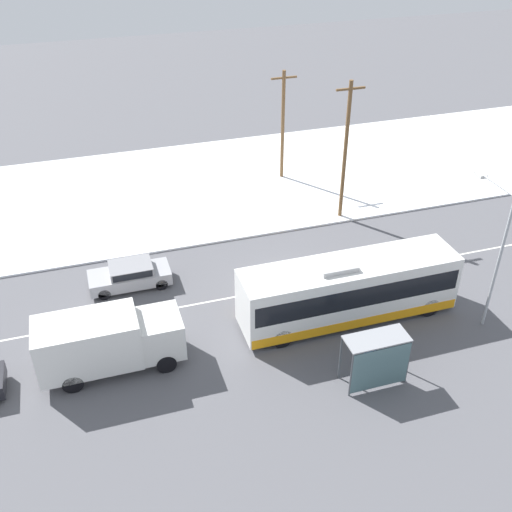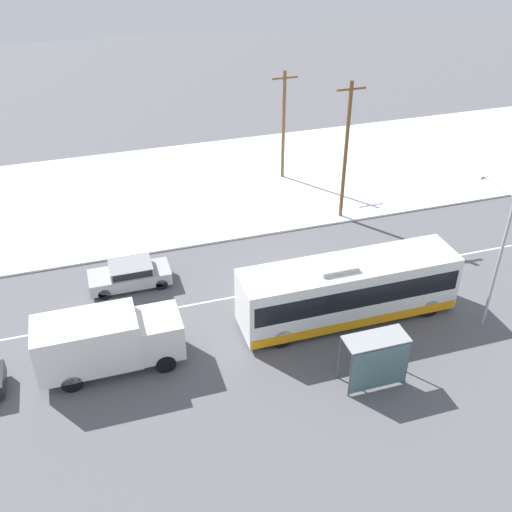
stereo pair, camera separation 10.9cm
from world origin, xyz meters
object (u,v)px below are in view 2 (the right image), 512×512
at_px(pedestrian_at_stop, 371,347).
at_px(streetlamp, 495,239).
at_px(box_truck, 106,340).
at_px(sedan_car, 130,274).
at_px(utility_pole_snowlot, 284,124).
at_px(city_bus, 348,290).
at_px(utility_pole_roadside, 346,150).
at_px(bus_shelter, 378,356).

bearing_deg(pedestrian_at_stop, streetlamp, 12.97).
bearing_deg(box_truck, sedan_car, 74.00).
height_order(sedan_car, streetlamp, streetlamp).
relative_size(sedan_car, pedestrian_at_stop, 2.39).
bearing_deg(utility_pole_snowlot, city_bus, -98.08).
bearing_deg(city_bus, box_truck, -179.25).
relative_size(city_bus, box_truck, 1.71).
height_order(box_truck, utility_pole_snowlot, utility_pole_snowlot).
distance_m(sedan_car, utility_pole_snowlot, 16.24).
relative_size(city_bus, pedestrian_at_stop, 6.02).
height_order(pedestrian_at_stop, streetlamp, streetlamp).
distance_m(pedestrian_at_stop, utility_pole_snowlot, 20.01).
bearing_deg(utility_pole_roadside, utility_pole_snowlot, 103.89).
bearing_deg(sedan_car, utility_pole_snowlot, -140.05).
distance_m(city_bus, bus_shelter, 4.74).
height_order(city_bus, utility_pole_snowlot, utility_pole_snowlot).
relative_size(city_bus, bus_shelter, 3.92).
bearing_deg(bus_shelter, sedan_car, 130.81).
distance_m(box_truck, utility_pole_roadside, 18.55).
height_order(streetlamp, utility_pole_snowlot, utility_pole_snowlot).
bearing_deg(streetlamp, utility_pole_roadside, 101.30).
bearing_deg(bus_shelter, pedestrian_at_stop, 74.56).
bearing_deg(utility_pole_snowlot, pedestrian_at_stop, -98.01).
bearing_deg(city_bus, streetlamp, -17.60).
bearing_deg(sedan_car, box_truck, 74.00).
distance_m(pedestrian_at_stop, bus_shelter, 1.34).
relative_size(streetlamp, utility_pole_snowlot, 0.92).
xyz_separation_m(sedan_car, pedestrian_at_stop, (9.43, -9.39, 0.35)).
distance_m(city_bus, sedan_car, 11.56).
height_order(city_bus, sedan_car, city_bus).
height_order(city_bus, utility_pole_roadside, utility_pole_roadside).
xyz_separation_m(sedan_car, streetlamp, (16.11, -7.85, 3.83)).
xyz_separation_m(sedan_car, bus_shelter, (9.11, -10.55, 0.92)).
bearing_deg(utility_pole_roadside, streetlamp, -78.70).
bearing_deg(bus_shelter, box_truck, 157.37).
bearing_deg(pedestrian_at_stop, utility_pole_snowlot, 81.99).
height_order(pedestrian_at_stop, utility_pole_snowlot, utility_pole_snowlot).
distance_m(utility_pole_roadside, utility_pole_snowlot, 6.84).
xyz_separation_m(city_bus, box_truck, (-11.64, -0.15, -0.10)).
bearing_deg(box_truck, bus_shelter, -22.63).
relative_size(city_bus, utility_pole_snowlot, 1.39).
relative_size(bus_shelter, utility_pole_roadside, 0.31).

